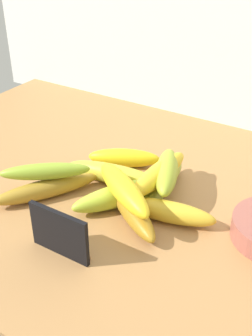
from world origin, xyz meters
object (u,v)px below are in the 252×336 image
banana_8 (45,171)px  banana_9 (167,171)px  banana_4 (47,189)px  banana_1 (124,158)px  banana_0 (169,212)px  banana_7 (123,189)px  chalkboard_sign (60,235)px  banana_3 (130,208)px  banana_5 (120,195)px  banana_2 (162,187)px  banana_10 (159,174)px  banana_6 (114,175)px

banana_8 → banana_9: (19.66, 12.14, 0.00)cm
banana_4 → banana_1: bearing=69.5°
banana_0 → banana_7: 9.15cm
chalkboard_sign → banana_8: (-12.82, 11.51, 1.48)cm
banana_8 → banana_3: bearing=8.2°
banana_1 → banana_0: bearing=-35.2°
banana_5 → banana_2: bearing=55.7°
banana_0 → banana_3: same height
banana_7 → banana_10: 9.27cm
banana_7 → banana_8: 16.49cm
banana_0 → chalkboard_sign: bearing=-123.5°
banana_3 → banana_8: (-17.43, -2.51, 3.33)cm
banana_2 → banana_6: bearing=-169.1°
chalkboard_sign → banana_4: (-12.37, 10.93, -1.99)cm
banana_3 → banana_7: size_ratio=1.10×
banana_4 → banana_5: (13.36, 5.21, 0.31)cm
banana_5 → banana_7: size_ratio=1.07×
banana_8 → banana_1: bearing=67.5°
banana_1 → banana_5: 14.13cm
chalkboard_sign → banana_10: size_ratio=0.61×
banana_0 → banana_5: 10.05cm
banana_3 → banana_5: banana_5 is taller
banana_6 → banana_10: size_ratio=1.16×
banana_0 → banana_10: (-5.19, 5.69, 3.22)cm
chalkboard_sign → banana_4: size_ratio=0.53×
banana_9 → banana_8: bearing=-148.3°
banana_5 → banana_10: 8.44cm
banana_3 → banana_7: bearing=-150.6°
banana_5 → banana_8: banana_8 is taller
banana_3 → banana_9: size_ratio=1.24×
chalkboard_sign → banana_7: chalkboard_sign is taller
banana_2 → banana_9: bearing=11.7°
chalkboard_sign → banana_4: 16.62cm
banana_0 → banana_9: 8.81cm
chalkboard_sign → banana_1: size_ratio=0.71×
chalkboard_sign → banana_8: chalkboard_sign is taller
banana_0 → banana_1: size_ratio=1.09×
banana_3 → banana_5: 4.19cm
chalkboard_sign → banana_1: 29.16cm
banana_3 → banana_2: bearing=81.6°
banana_4 → banana_10: 21.75cm
banana_2 → banana_7: 11.30cm
banana_0 → banana_8: banana_8 is taller
chalkboard_sign → banana_8: bearing=138.1°
banana_0 → banana_10: bearing=132.4°
banana_2 → banana_4: size_ratio=0.97×
banana_1 → banana_8: bearing=-112.5°
chalkboard_sign → banana_6: bearing=100.0°
banana_7 → banana_8: bearing=-173.4°
banana_6 → banana_2: bearing=10.9°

